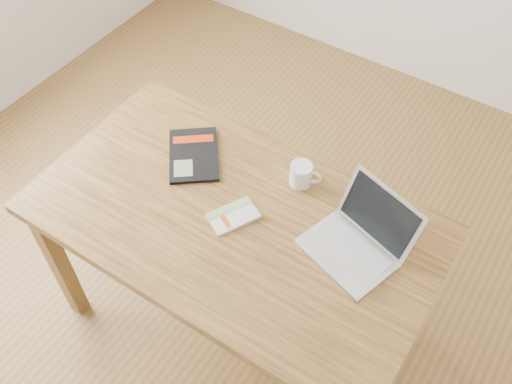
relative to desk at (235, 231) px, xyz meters
The scene contains 6 objects.
room 0.70m from the desk, 78.85° to the right, with size 4.04×4.04×2.70m.
desk is the anchor object (origin of this frame).
white_guidebook 0.10m from the desk, 73.95° to the right, with size 0.16×0.19×0.01m.
black_guidebook 0.33m from the desk, 152.57° to the left, with size 0.30×0.32×0.01m.
laptop 0.44m from the desk, 16.37° to the left, with size 0.35×0.34×0.19m.
coffee_mug 0.31m from the desk, 65.90° to the left, with size 0.11×0.08×0.09m.
Camera 1 is at (0.62, -0.88, 2.28)m, focal length 40.00 mm.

